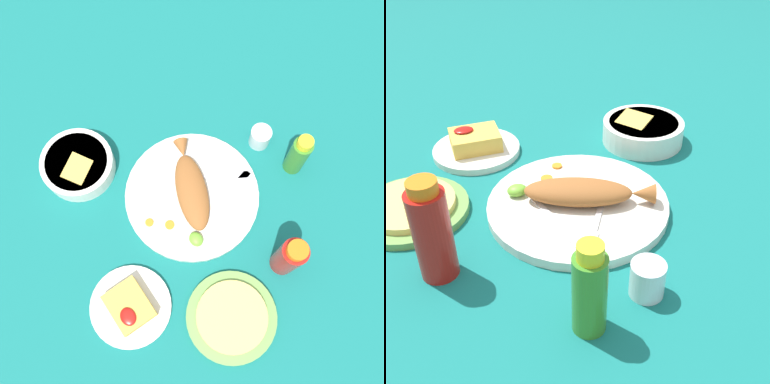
% 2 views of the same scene
% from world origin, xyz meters
% --- Properties ---
extents(ground_plane, '(4.00, 4.00, 0.00)m').
position_xyz_m(ground_plane, '(0.00, 0.00, 0.00)').
color(ground_plane, '#146B66').
extents(main_plate, '(0.33, 0.33, 0.02)m').
position_xyz_m(main_plate, '(0.00, 0.00, 0.01)').
color(main_plate, silver).
rests_on(main_plate, ground_plane).
extents(fried_fish, '(0.24, 0.14, 0.04)m').
position_xyz_m(fried_fish, '(-0.01, 0.00, 0.04)').
color(fried_fish, '#935628').
rests_on(fried_fish, main_plate).
extents(fork_near, '(0.11, 0.17, 0.00)m').
position_xyz_m(fork_near, '(0.00, 0.08, 0.02)').
color(fork_near, silver).
rests_on(fork_near, main_plate).
extents(fork_far, '(0.06, 0.18, 0.00)m').
position_xyz_m(fork_far, '(0.05, 0.07, 0.02)').
color(fork_far, silver).
rests_on(fork_far, main_plate).
extents(carrot_slice_near, '(0.02, 0.02, 0.00)m').
position_xyz_m(carrot_slice_near, '(-0.00, -0.12, 0.02)').
color(carrot_slice_near, orange).
rests_on(carrot_slice_near, main_plate).
extents(carrot_slice_mid, '(0.02, 0.02, 0.00)m').
position_xyz_m(carrot_slice_mid, '(0.03, -0.09, 0.02)').
color(carrot_slice_mid, orange).
rests_on(carrot_slice_mid, main_plate).
extents(lime_wedge_main, '(0.04, 0.03, 0.02)m').
position_xyz_m(lime_wedge_main, '(0.10, -0.06, 0.03)').
color(lime_wedge_main, '#6BB233').
rests_on(lime_wedge_main, main_plate).
extents(hot_sauce_bottle_red, '(0.06, 0.06, 0.17)m').
position_xyz_m(hot_sauce_bottle_red, '(0.25, 0.08, 0.08)').
color(hot_sauce_bottle_red, '#B21914').
rests_on(hot_sauce_bottle_red, ground_plane).
extents(hot_sauce_bottle_green, '(0.05, 0.05, 0.15)m').
position_xyz_m(hot_sauce_bottle_green, '(0.08, 0.26, 0.07)').
color(hot_sauce_bottle_green, '#3D8428').
rests_on(hot_sauce_bottle_green, ground_plane).
extents(salt_cup, '(0.05, 0.05, 0.06)m').
position_xyz_m(salt_cup, '(-0.02, 0.23, 0.02)').
color(salt_cup, silver).
rests_on(salt_cup, ground_plane).
extents(side_plate_fries, '(0.18, 0.18, 0.01)m').
position_xyz_m(side_plate_fries, '(0.14, -0.26, 0.01)').
color(side_plate_fries, silver).
rests_on(side_plate_fries, ground_plane).
extents(fries_pile, '(0.10, 0.08, 0.04)m').
position_xyz_m(fries_pile, '(0.14, -0.26, 0.03)').
color(fries_pile, gold).
rests_on(fries_pile, side_plate_fries).
extents(guacamole_bowl, '(0.18, 0.18, 0.06)m').
position_xyz_m(guacamole_bowl, '(-0.22, -0.19, 0.03)').
color(guacamole_bowl, white).
rests_on(guacamole_bowl, ground_plane).
extents(tortilla_plate, '(0.20, 0.20, 0.01)m').
position_xyz_m(tortilla_plate, '(0.29, -0.09, 0.01)').
color(tortilla_plate, '#6B9E4C').
rests_on(tortilla_plate, ground_plane).
extents(tortilla_stack, '(0.16, 0.16, 0.01)m').
position_xyz_m(tortilla_stack, '(0.29, -0.09, 0.02)').
color(tortilla_stack, '#E0C666').
rests_on(tortilla_stack, tortilla_plate).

